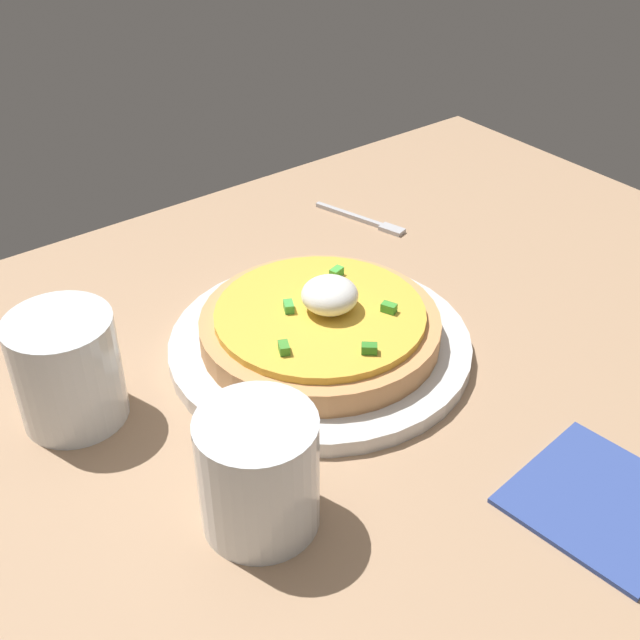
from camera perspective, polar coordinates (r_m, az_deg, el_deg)
dining_table at (r=71.57cm, az=6.81°, el=-4.55°), size 91.59×80.61×3.49cm
plate at (r=71.49cm, az=-0.00°, el=-1.78°), size 26.84×26.84×1.45cm
pizza at (r=70.12cm, az=0.04°, el=-0.26°), size 21.14×21.14×5.93cm
cup_near at (r=65.81cm, az=-17.47°, el=-3.72°), size 8.36×8.36×9.30cm
cup_far at (r=54.76cm, az=-4.39°, el=-10.87°), size 8.24×8.24×9.12cm
fork at (r=92.30cm, az=3.33°, el=7.06°), size 4.28×11.65×0.50cm
napkin at (r=62.31cm, az=19.74°, el=-11.88°), size 12.87×12.87×0.40cm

